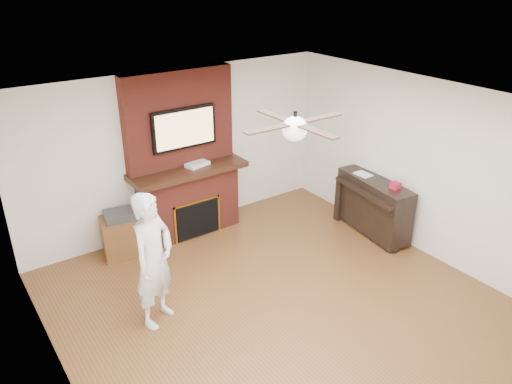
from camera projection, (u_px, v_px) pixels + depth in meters
room_shell at (292, 221)px, 5.52m from camera, size 5.36×5.86×2.86m
fireplace at (186, 171)px, 7.52m from camera, size 1.78×0.64×2.50m
tv at (184, 128)px, 7.20m from camera, size 1.00×0.08×0.60m
ceiling_fan at (295, 128)px, 5.07m from camera, size 1.21×1.21×0.31m
person at (154, 260)px, 5.60m from camera, size 0.72×0.65×1.64m
side_table at (123, 234)px, 7.19m from camera, size 0.67×0.67×0.66m
piano at (373, 205)px, 7.65m from camera, size 0.67×1.40×0.98m
cable_box at (197, 164)px, 7.49m from camera, size 0.39×0.27×0.05m
candle_orange at (184, 235)px, 7.63m from camera, size 0.07×0.07×0.14m
candle_green at (195, 232)px, 7.77m from camera, size 0.07×0.07×0.09m
candle_cream at (197, 230)px, 7.81m from camera, size 0.08×0.08×0.10m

